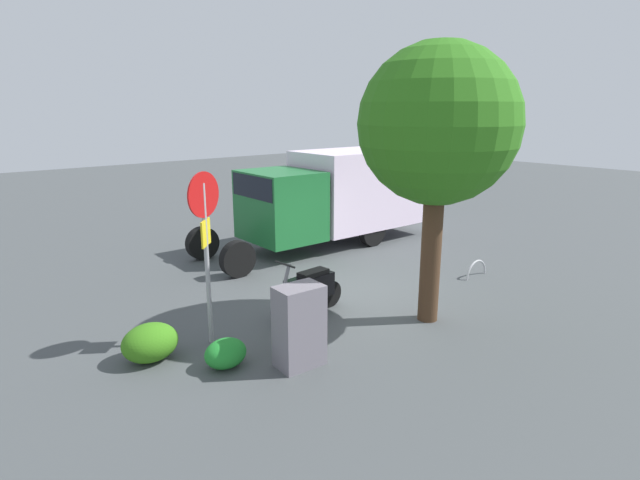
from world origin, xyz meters
TOP-DOWN VIEW (x-y plane):
  - ground_plane at (0.00, 0.00)m, footprint 60.00×60.00m
  - box_truck_near at (-2.71, -3.45)m, footprint 7.54×2.40m
  - motorcycle at (1.48, 0.31)m, footprint 1.81×0.55m
  - stop_sign at (3.58, 0.16)m, footprint 0.71×0.33m
  - street_tree at (-0.12, 2.00)m, footprint 2.88×2.88m
  - utility_cabinet at (2.90, 1.79)m, footprint 0.77×0.54m
  - bike_rack_hoop at (-3.11, 1.17)m, footprint 0.85×0.06m
  - shrub_near_sign at (3.83, 1.08)m, footprint 0.69×0.56m
  - shrub_mid_verge at (4.65, 0.09)m, footprint 0.92×0.75m

SIDE VIEW (x-z plane):
  - ground_plane at x=0.00m, z-range 0.00..0.00m
  - bike_rack_hoop at x=-3.11m, z-range -0.43..0.43m
  - shrub_near_sign at x=3.83m, z-range 0.00..0.47m
  - shrub_mid_verge at x=4.65m, z-range 0.00..0.62m
  - motorcycle at x=1.48m, z-range -0.08..1.12m
  - utility_cabinet at x=2.90m, z-range 0.00..1.34m
  - box_truck_near at x=-2.71m, z-range 0.17..2.94m
  - stop_sign at x=3.58m, z-range 0.50..3.51m
  - street_tree at x=-0.12m, z-range 1.10..6.27m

